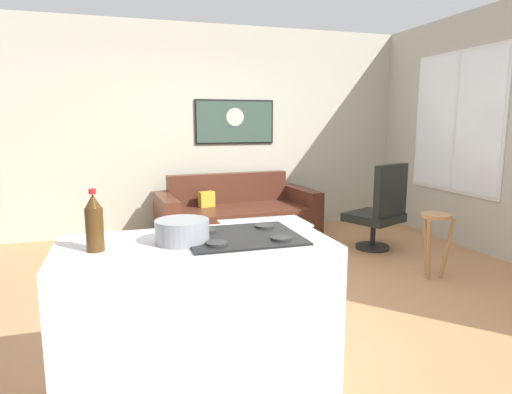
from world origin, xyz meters
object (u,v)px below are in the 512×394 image
(coffee_table, at_px, (264,226))
(mixing_bowl, at_px, (182,231))
(bar_stool, at_px, (435,230))
(soda_bottle, at_px, (94,223))
(couch, at_px, (236,217))
(wall_painting, at_px, (235,122))
(armchair, at_px, (380,210))

(coffee_table, relative_size, mixing_bowl, 3.32)
(bar_stool, distance_m, soda_bottle, 3.32)
(coffee_table, xyz_separation_m, mixing_bowl, (-1.15, -2.17, 0.55))
(soda_bottle, bearing_deg, bar_stool, 23.11)
(couch, distance_m, coffee_table, 1.11)
(coffee_table, xyz_separation_m, wall_painting, (0.11, 1.66, 1.10))
(couch, xyz_separation_m, bar_stool, (1.46, -2.01, 0.20))
(bar_stool, height_order, mixing_bowl, mixing_bowl)
(coffee_table, distance_m, mixing_bowl, 2.52)
(coffee_table, bearing_deg, mixing_bowl, -117.99)
(bar_stool, distance_m, wall_painting, 3.07)
(coffee_table, bearing_deg, bar_stool, -32.34)
(coffee_table, distance_m, bar_stool, 1.71)
(couch, xyz_separation_m, soda_bottle, (-1.55, -3.30, 0.76))
(mixing_bowl, bearing_deg, bar_stool, 25.86)
(couch, distance_m, mixing_bowl, 3.53)
(armchair, bearing_deg, coffee_table, -177.39)
(armchair, bearing_deg, soda_bottle, -143.23)
(armchair, height_order, wall_painting, wall_painting)
(armchair, height_order, soda_bottle, soda_bottle)
(coffee_table, relative_size, soda_bottle, 3.04)
(soda_bottle, xyz_separation_m, mixing_bowl, (0.42, 0.03, -0.08))
(coffee_table, distance_m, armchair, 1.46)
(mixing_bowl, bearing_deg, armchair, 40.56)
(armchair, height_order, bar_stool, armchair)
(soda_bottle, bearing_deg, coffee_table, 54.42)
(coffee_table, distance_m, wall_painting, 1.99)
(couch, relative_size, soda_bottle, 6.90)
(couch, height_order, wall_painting, wall_painting)
(couch, height_order, armchair, armchair)
(couch, distance_m, soda_bottle, 3.72)
(couch, bearing_deg, soda_bottle, -115.16)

